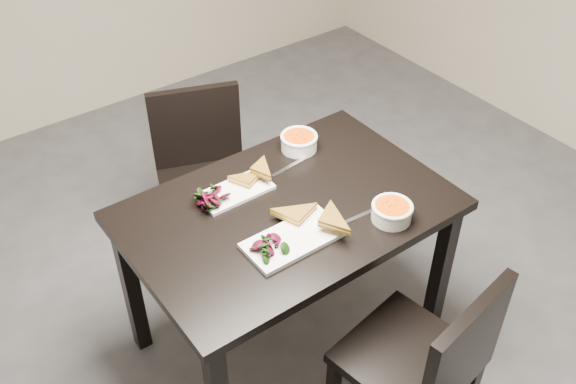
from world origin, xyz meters
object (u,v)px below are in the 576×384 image
object	(u,v)px
plate_far	(235,191)
soup_bowl_far	(299,141)
plate_near	(294,239)
soup_bowl_near	(392,211)
chair_far	(203,169)
table	(288,226)
chair_near	(428,361)

from	to	relation	value
plate_far	soup_bowl_far	bearing A→B (deg)	13.42
plate_near	soup_bowl_far	distance (m)	0.56
plate_near	plate_far	distance (m)	0.35
soup_bowl_near	soup_bowl_far	size ratio (longest dim) A/B	0.97
soup_bowl_far	chair_far	bearing A→B (deg)	118.16
plate_far	table	bearing A→B (deg)	-58.21
plate_near	chair_near	bearing A→B (deg)	-70.37
soup_bowl_near	plate_far	xyz separation A→B (m)	(-0.38, 0.46, -0.03)
plate_far	chair_far	bearing A→B (deg)	75.29
chair_far	plate_far	bearing A→B (deg)	-84.32
chair_far	soup_bowl_near	world-z (taller)	chair_far
chair_far	plate_far	distance (m)	0.61
chair_near	plate_near	xyz separation A→B (m)	(-0.19, 0.52, 0.27)
chair_near	plate_far	distance (m)	0.93
chair_far	soup_bowl_near	bearing A→B (deg)	-56.01
soup_bowl_near	chair_near	bearing A→B (deg)	-112.81
table	chair_near	xyz separation A→B (m)	(0.09, -0.68, -0.17)
soup_bowl_near	chair_far	bearing A→B (deg)	103.59
chair_near	chair_far	xyz separation A→B (m)	(-0.07, 1.39, 0.00)
chair_far	soup_bowl_far	size ratio (longest dim) A/B	5.46
table	soup_bowl_far	distance (m)	0.40
table	chair_near	bearing A→B (deg)	-82.34
plate_near	soup_bowl_near	bearing A→B (deg)	-18.18
plate_near	table	bearing A→B (deg)	59.74
plate_far	soup_bowl_far	xyz separation A→B (m)	(0.37, 0.09, 0.03)
soup_bowl_near	plate_far	distance (m)	0.60
table	plate_far	bearing A→B (deg)	121.79
soup_bowl_far	plate_near	bearing A→B (deg)	-128.92
table	chair_far	world-z (taller)	chair_far
plate_far	soup_bowl_far	distance (m)	0.38
plate_near	soup_bowl_far	world-z (taller)	soup_bowl_far
chair_near	chair_far	distance (m)	1.39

